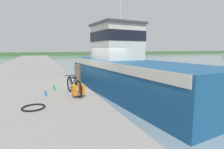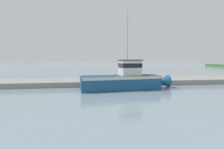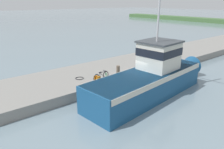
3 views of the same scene
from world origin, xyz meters
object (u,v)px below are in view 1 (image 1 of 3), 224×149
fishing_boat_main (122,68)px  bicycle_touring (75,87)px  mooring_post (78,76)px  water_bottle_on_curb (46,93)px  water_bottle_by_bike (54,87)px

fishing_boat_main → bicycle_touring: 4.01m
fishing_boat_main → bicycle_touring: (-3.15, -2.47, -0.33)m
mooring_post → water_bottle_on_curb: mooring_post is taller
bicycle_touring → fishing_boat_main: bearing=29.4°
fishing_boat_main → mooring_post: fishing_boat_main is taller
mooring_post → water_bottle_by_bike: (-1.08, -0.37, -0.39)m
fishing_boat_main → mooring_post: size_ratio=12.04×
bicycle_touring → water_bottle_by_bike: size_ratio=6.87×
water_bottle_by_bike → mooring_post: bearing=18.7°
fishing_boat_main → water_bottle_on_curb: 4.72m
water_bottle_by_bike → bicycle_touring: bearing=-59.7°
fishing_boat_main → bicycle_touring: fishing_boat_main is taller
fishing_boat_main → water_bottle_by_bike: size_ratio=51.78×
bicycle_touring → mooring_post: mooring_post is taller
fishing_boat_main → bicycle_touring: bearing=-147.3°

